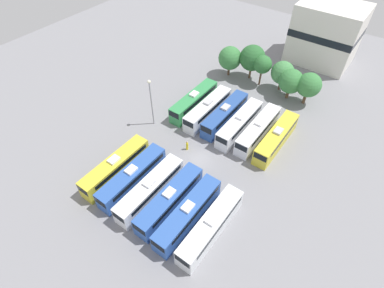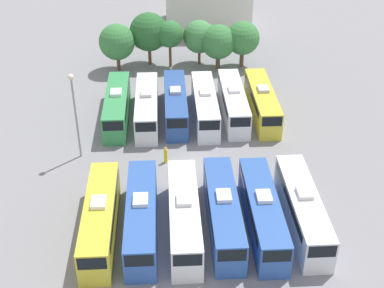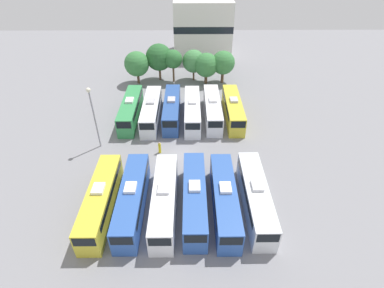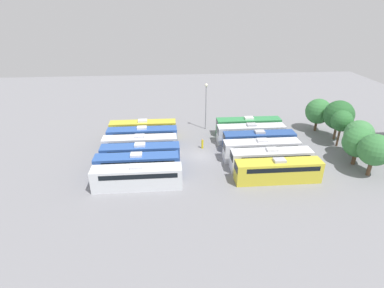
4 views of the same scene
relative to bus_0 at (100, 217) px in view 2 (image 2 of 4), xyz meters
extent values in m
plane|color=gray|center=(8.36, 9.70, -1.70)|extent=(121.53, 121.53, 0.00)
cube|color=gold|center=(0.00, -0.04, -0.15)|extent=(2.40, 11.91, 3.10)
cube|color=black|center=(0.00, 0.26, 0.71)|extent=(2.44, 10.12, 0.68)
cube|color=black|center=(0.00, -5.98, 0.71)|extent=(2.11, 0.08, 1.08)
cube|color=white|center=(0.00, -0.04, 1.58)|extent=(1.20, 1.60, 0.35)
cube|color=#2D56A8|center=(3.34, 0.07, -0.15)|extent=(2.40, 11.91, 3.10)
cube|color=black|center=(3.34, 0.37, 0.71)|extent=(2.44, 10.12, 0.68)
cube|color=black|center=(3.34, -5.87, 0.71)|extent=(2.11, 0.08, 1.08)
cube|color=white|center=(3.34, 0.07, 1.58)|extent=(1.20, 1.60, 0.35)
cube|color=silver|center=(6.83, -0.06, -0.15)|extent=(2.40, 11.91, 3.10)
cube|color=black|center=(6.83, 0.23, 0.71)|extent=(2.44, 10.12, 0.68)
cube|color=black|center=(6.83, -6.01, 0.71)|extent=(2.11, 0.08, 1.08)
cube|color=silver|center=(6.83, -0.06, 1.58)|extent=(1.20, 1.60, 0.35)
cube|color=#2D56A8|center=(10.08, 0.23, -0.15)|extent=(2.40, 11.91, 3.10)
cube|color=black|center=(10.08, 0.53, 0.71)|extent=(2.44, 10.12, 0.68)
cube|color=black|center=(10.08, -5.71, 0.71)|extent=(2.11, 0.08, 1.08)
cube|color=white|center=(10.08, 0.23, 1.58)|extent=(1.20, 1.60, 0.35)
cube|color=#2D56A8|center=(13.32, -0.03, -0.15)|extent=(2.40, 11.91, 3.10)
cube|color=black|center=(13.32, 0.27, 0.71)|extent=(2.44, 10.12, 0.68)
cube|color=black|center=(13.32, -5.97, 0.71)|extent=(2.11, 0.08, 1.08)
cube|color=white|center=(13.32, -0.03, 1.58)|extent=(1.20, 1.60, 0.35)
cube|color=silver|center=(16.72, 0.26, -0.15)|extent=(2.40, 11.91, 3.10)
cube|color=black|center=(16.72, 0.55, 0.71)|extent=(2.44, 10.12, 0.68)
cube|color=black|center=(16.72, -5.69, 0.71)|extent=(2.11, 0.08, 1.08)
cube|color=silver|center=(16.72, 0.26, 1.58)|extent=(1.20, 1.60, 0.35)
cube|color=#338C4C|center=(0.13, 19.55, -0.15)|extent=(2.40, 11.91, 3.10)
cube|color=black|center=(0.13, 19.85, 0.71)|extent=(2.44, 10.12, 0.68)
cube|color=black|center=(0.13, 13.60, 0.71)|extent=(2.11, 0.08, 1.08)
cube|color=white|center=(0.13, 19.55, 1.58)|extent=(1.20, 1.60, 0.35)
cube|color=silver|center=(3.48, 19.15, -0.15)|extent=(2.40, 11.91, 3.10)
cube|color=black|center=(3.48, 19.45, 0.71)|extent=(2.44, 10.12, 0.68)
cube|color=black|center=(3.48, 13.20, 0.71)|extent=(2.11, 0.08, 1.08)
cube|color=#B2B2B7|center=(3.48, 19.15, 1.58)|extent=(1.20, 1.60, 0.35)
cube|color=#284C93|center=(6.72, 19.69, -0.15)|extent=(2.40, 11.91, 3.10)
cube|color=black|center=(6.72, 19.99, 0.71)|extent=(2.44, 10.12, 0.68)
cube|color=black|center=(6.72, 13.74, 0.71)|extent=(2.11, 0.08, 1.08)
cube|color=#B2B2B7|center=(6.72, 19.69, 1.58)|extent=(1.20, 1.60, 0.35)
cube|color=silver|center=(10.02, 19.11, -0.15)|extent=(2.40, 11.91, 3.10)
cube|color=black|center=(10.02, 19.41, 0.71)|extent=(2.44, 10.12, 0.68)
cube|color=black|center=(10.02, 13.17, 0.71)|extent=(2.11, 0.08, 1.08)
cube|color=silver|center=(10.02, 19.11, 1.58)|extent=(1.20, 1.60, 0.35)
cube|color=silver|center=(13.28, 19.60, -0.15)|extent=(2.40, 11.91, 3.10)
cube|color=black|center=(13.28, 19.90, 0.71)|extent=(2.44, 10.12, 0.68)
cube|color=black|center=(13.28, 13.66, 0.71)|extent=(2.11, 0.08, 1.08)
cube|color=silver|center=(13.28, 19.60, 1.58)|extent=(1.20, 1.60, 0.35)
cube|color=gold|center=(16.58, 19.56, -0.15)|extent=(2.40, 11.91, 3.10)
cube|color=black|center=(16.58, 19.86, 0.71)|extent=(2.44, 10.12, 0.68)
cube|color=black|center=(16.58, 13.61, 0.71)|extent=(2.11, 0.08, 1.08)
cube|color=#B2B2B7|center=(16.58, 19.56, 1.58)|extent=(1.20, 1.60, 0.35)
cylinder|color=gold|center=(5.45, 10.29, -0.93)|extent=(0.36, 0.36, 1.54)
sphere|color=tan|center=(5.45, 10.29, -0.04)|extent=(0.24, 0.24, 0.24)
cylinder|color=gray|center=(-3.14, 11.87, 2.60)|extent=(0.20, 0.20, 8.60)
sphere|color=#EAE5C6|center=(-3.14, 11.87, 7.08)|extent=(0.60, 0.60, 0.60)
cylinder|color=brown|center=(-0.57, 33.10, -0.56)|extent=(0.48, 0.48, 2.28)
sphere|color=#387A3D|center=(-0.57, 33.10, 2.25)|extent=(4.76, 4.76, 4.76)
cylinder|color=brown|center=(3.63, 34.72, -0.28)|extent=(0.44, 0.44, 2.84)
sphere|color=#28602D|center=(3.63, 34.72, 2.96)|extent=(5.17, 5.17, 5.17)
cylinder|color=brown|center=(6.42, 33.74, 0.00)|extent=(0.37, 0.37, 3.40)
sphere|color=#2D6B33|center=(6.42, 33.74, 2.95)|extent=(3.58, 3.58, 3.58)
cylinder|color=brown|center=(10.42, 34.48, -0.51)|extent=(0.37, 0.37, 2.37)
sphere|color=#428447|center=(10.42, 34.48, 2.23)|extent=(4.44, 4.44, 4.44)
cylinder|color=brown|center=(12.84, 32.96, -0.64)|extent=(0.59, 0.59, 2.13)
sphere|color=#387A3D|center=(12.84, 32.96, 2.04)|extent=(4.61, 4.61, 4.61)
cylinder|color=brown|center=(16.12, 33.26, -0.45)|extent=(0.57, 0.57, 2.50)
sphere|color=#387A3D|center=(16.12, 33.26, 2.38)|extent=(4.51, 4.51, 4.51)
camera|label=1|loc=(25.84, -16.28, 34.04)|focal=28.00mm
camera|label=2|loc=(5.57, -34.04, 28.08)|focal=50.00mm
camera|label=3|loc=(9.61, -22.58, 23.78)|focal=28.00mm
camera|label=4|loc=(51.24, 4.78, 21.07)|focal=28.00mm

